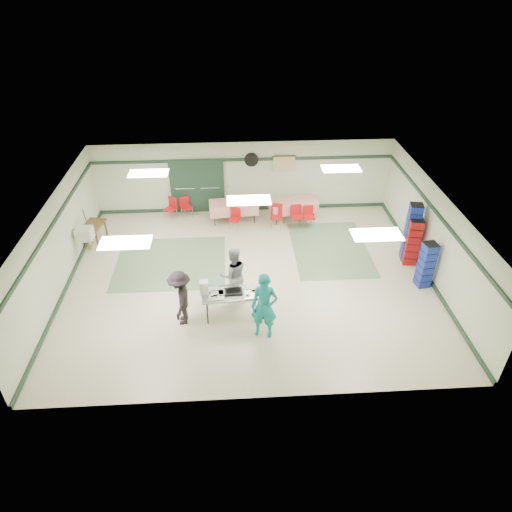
{
  "coord_description": "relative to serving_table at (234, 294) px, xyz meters",
  "views": [
    {
      "loc": [
        -0.48,
        -11.22,
        8.4
      ],
      "look_at": [
        0.18,
        -0.3,
        1.02
      ],
      "focal_mm": 32.0,
      "sensor_mm": 36.0,
      "label": 1
    }
  ],
  "objects": [
    {
      "name": "printer_table",
      "position": [
        -4.66,
        3.98,
        -0.07
      ],
      "size": [
        0.75,
        1.01,
        0.74
      ],
      "rotation": [
        0.0,
        0.0,
        -0.18
      ],
      "color": "brown",
      "rests_on": "floor"
    },
    {
      "name": "scroll_banner",
      "position": [
        1.99,
        6.08,
        1.14
      ],
      "size": [
        0.8,
        0.02,
        0.6
      ],
      "primitive_type": "cube",
      "color": "#DBC889",
      "rests_on": "wall_back"
    },
    {
      "name": "double_door_right",
      "position": [
        -0.76,
        6.08,
        0.34
      ],
      "size": [
        0.9,
        0.06,
        2.1
      ],
      "primitive_type": "cube",
      "color": "gray",
      "rests_on": "floor"
    },
    {
      "name": "crate_stack_blue_a",
      "position": [
        5.64,
        2.42,
        0.28
      ],
      "size": [
        0.44,
        0.44,
        1.98
      ],
      "primitive_type": "cube",
      "rotation": [
        0.0,
        0.0,
        -0.18
      ],
      "color": "navy",
      "rests_on": "floor"
    },
    {
      "name": "baking_pan",
      "position": [
        -0.02,
        0.01,
        0.09
      ],
      "size": [
        0.49,
        0.32,
        0.08
      ],
      "primitive_type": "cube",
      "rotation": [
        0.0,
        0.0,
        0.06
      ],
      "color": "black",
      "rests_on": "serving_table"
    },
    {
      "name": "foam_box_stack",
      "position": [
        -0.79,
        0.01,
        0.25
      ],
      "size": [
        0.24,
        0.22,
        0.41
      ],
      "primitive_type": "cube",
      "rotation": [
        0.0,
        0.0,
        0.06
      ],
      "color": "white",
      "rests_on": "serving_table"
    },
    {
      "name": "trim_back",
      "position": [
        0.49,
        6.11,
        1.34
      ],
      "size": [
        11.0,
        0.06,
        0.1
      ],
      "primitive_type": "cube",
      "color": "#1D3525",
      "rests_on": "wall_back"
    },
    {
      "name": "chair_loose_b",
      "position": [
        -2.2,
        5.55,
        -0.18
      ],
      "size": [
        0.56,
        0.56,
        0.87
      ],
      "rotation": [
        0.0,
        0.0,
        -0.61
      ],
      "color": "#B00E17",
      "rests_on": "floor"
    },
    {
      "name": "wall_back",
      "position": [
        0.49,
        6.14,
        0.64
      ],
      "size": [
        11.0,
        0.0,
        11.0
      ],
      "primitive_type": "plane",
      "rotation": [
        1.57,
        0.0,
        0.0
      ],
      "color": "beige",
      "rests_on": "floor"
    },
    {
      "name": "volunteer_grey",
      "position": [
        -0.01,
        0.72,
        0.13
      ],
      "size": [
        0.94,
        0.8,
        1.69
      ],
      "primitive_type": "imported",
      "rotation": [
        0.0,
        0.0,
        3.36
      ],
      "color": "gray",
      "rests_on": "floor"
    },
    {
      "name": "wall_left",
      "position": [
        -5.01,
        1.64,
        0.64
      ],
      "size": [
        0.0,
        9.0,
        9.0
      ],
      "primitive_type": "plane",
      "rotation": [
        1.57,
        0.0,
        1.57
      ],
      "color": "beige",
      "rests_on": "floor"
    },
    {
      "name": "trim_right",
      "position": [
        5.96,
        1.64,
        1.34
      ],
      "size": [
        0.06,
        9.0,
        0.1
      ],
      "primitive_type": "cube",
      "rotation": [
        0.0,
        0.0,
        1.57
      ],
      "color": "#1D3525",
      "rests_on": "wall_back"
    },
    {
      "name": "crate_stack_blue_b",
      "position": [
        5.64,
        1.0,
        0.02
      ],
      "size": [
        0.43,
        0.43,
        1.47
      ],
      "primitive_type": "cube",
      "rotation": [
        0.0,
        0.0,
        0.15
      ],
      "color": "navy",
      "rests_on": "floor"
    },
    {
      "name": "dining_table_b",
      "position": [
        0.08,
        5.28,
        -0.14
      ],
      "size": [
        1.8,
        0.91,
        0.77
      ],
      "rotation": [
        0.0,
        0.0,
        0.08
      ],
      "color": "red",
      "rests_on": "floor"
    },
    {
      "name": "sheet_tray_left",
      "position": [
        -0.57,
        -0.11,
        0.06
      ],
      "size": [
        0.61,
        0.48,
        0.02
      ],
      "primitive_type": "cube",
      "rotation": [
        0.0,
        0.0,
        0.06
      ],
      "color": "silver",
      "rests_on": "serving_table"
    },
    {
      "name": "chair_a",
      "position": [
        2.32,
        4.71,
        -0.2
      ],
      "size": [
        0.46,
        0.46,
        0.85
      ],
      "rotation": [
        0.0,
        0.0,
        0.19
      ],
      "color": "#B00E17",
      "rests_on": "floor"
    },
    {
      "name": "broom",
      "position": [
        -4.74,
        3.72,
        0.06
      ],
      "size": [
        0.08,
        0.24,
        1.48
      ],
      "primitive_type": "cylinder",
      "rotation": [
        0.14,
        0.0,
        0.21
      ],
      "color": "brown",
      "rests_on": "floor"
    },
    {
      "name": "floor",
      "position": [
        0.49,
        1.64,
        -0.71
      ],
      "size": [
        11.0,
        11.0,
        0.0
      ],
      "primitive_type": "plane",
      "color": "beige",
      "rests_on": "ground"
    },
    {
      "name": "volunteer_teal",
      "position": [
        0.75,
        -0.81,
        0.22
      ],
      "size": [
        0.77,
        0.59,
        1.87
      ],
      "primitive_type": "imported",
      "rotation": [
        0.0,
        0.0,
        -0.23
      ],
      "color": "teal",
      "rests_on": "floor"
    },
    {
      "name": "wall_front",
      "position": [
        0.49,
        -2.86,
        0.64
      ],
      "size": [
        11.0,
        0.0,
        11.0
      ],
      "primitive_type": "plane",
      "rotation": [
        -1.57,
        0.0,
        0.0
      ],
      "color": "beige",
      "rests_on": "floor"
    },
    {
      "name": "double_door_left",
      "position": [
        -1.71,
        6.08,
        0.34
      ],
      "size": [
        0.9,
        0.06,
        2.1
      ],
      "primitive_type": "cube",
      "color": "gray",
      "rests_on": "floor"
    },
    {
      "name": "trim_left",
      "position": [
        -4.98,
        1.64,
        1.34
      ],
      "size": [
        0.06,
        9.0,
        0.1
      ],
      "primitive_type": "cube",
      "rotation": [
        0.0,
        0.0,
        1.57
      ],
      "color": "#1D3525",
      "rests_on": "wall_back"
    },
    {
      "name": "wall_fan",
      "position": [
        0.79,
        6.08,
        1.34
      ],
      "size": [
        0.5,
        0.1,
        0.5
      ],
      "primitive_type": "cylinder",
      "rotation": [
        1.57,
        0.0,
        0.0
      ],
      "color": "black",
      "rests_on": "wall_back"
    },
    {
      "name": "baseboard_right",
      "position": [
        5.96,
        1.64,
        -0.65
      ],
      "size": [
        0.06,
        9.0,
        0.12
      ],
      "primitive_type": "cube",
      "rotation": [
        0.0,
        0.0,
        1.57
      ],
      "color": "#1D3525",
      "rests_on": "floor"
    },
    {
      "name": "chair_d",
      "position": [
        0.12,
        4.71,
        -0.22
      ],
      "size": [
        0.47,
        0.47,
        0.81
      ],
      "rotation": [
        0.0,
        0.0,
        -0.29
      ],
      "color": "#B00E17",
      "rests_on": "floor"
    },
    {
      "name": "volunteer_dark",
      "position": [
        -1.41,
        -0.19,
        0.1
      ],
      "size": [
        0.61,
        1.05,
        1.62
      ],
      "primitive_type": "imported",
      "rotation": [
        0.0,
        0.0,
        -1.58
      ],
      "color": "black",
      "rests_on": "floor"
    },
    {
      "name": "baseboard_left",
      "position": [
        -4.98,
        1.64,
        -0.65
      ],
      "size": [
        0.06,
        9.0,
        0.12
      ],
      "primitive_type": "cube",
      "rotation": [
        0.0,
        0.0,
        1.57
      ],
      "color": "#1D3525",
      "rests_on": "floor"
    },
    {
      "name": "crate_stack_red",
      "position": [
        5.64,
        2.21,
        0.08
      ],
      "size": [
        0.46,
        0.46,
        1.59
      ],
      "primitive_type": "cube",
      "rotation": [
        0.0,
        0.0,
        -0.15
      ],
      "color": "#A61011",
      "rests_on": "floor"
    },
    {
      "name": "wall_right",
      "position": [
        5.99,
        1.64,
        0.64
      ],
      "size": [
        0.0,
        9.0,
        9.0
      ],
      "primitive_type": "plane",
      "rotation": [
        1.57,
        0.0,
        -1.57
      ],
      "color": "beige",
      "rests_on": "floor"
    },
    {
      "name": "chair_b",
      "position": [
        1.61,
        4.72,
        -0.16
      ],
      "size": [
        0.46,
        0.46,
        0.89
      ],
      "rotation": [
        0.0,
        0.0,
        -0.11
      ],
      "color": "#B00E17",
      "rests_on": "floor"
    },
    {
      "name": "dining_table_a",
      "position": [
        2.28,
        5.28,
        -0.14
      ],
      "size": [
        1.81,
        1.03,
        0.77
      ],
      "rotation": [
        0.0,
        0.0,
        0.16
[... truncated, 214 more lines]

